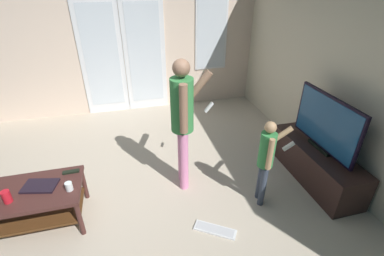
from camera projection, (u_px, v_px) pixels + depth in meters
The scene contains 13 objects.
ground_plane at pixel (127, 206), 3.18m from camera, with size 5.41×5.37×0.02m, color beige.
wall_back_with_doors at pixel (114, 43), 4.79m from camera, with size 5.41×0.09×2.62m.
wall_right_plain at pixel (353, 78), 3.12m from camera, with size 0.06×5.37×2.59m.
coffee_table at pixel (36, 199), 2.80m from camera, with size 0.91×0.61×0.45m.
tv_stand at pixel (315, 163), 3.49m from camera, with size 0.45×1.37×0.45m.
flat_screen_tv at pixel (326, 124), 3.21m from camera, with size 0.08×1.03×0.69m.
person_adult at pixel (183, 116), 3.04m from camera, with size 0.54×0.43×1.60m.
person_child at pixel (267, 156), 2.93m from camera, with size 0.44×0.28×1.05m.
loose_keyboard at pixel (215, 230), 2.85m from camera, with size 0.44×0.35×0.02m.
laptop_closed at pixel (40, 186), 2.78m from camera, with size 0.33×0.21×0.02m, color black.
cup_near_edge at pixel (7, 197), 2.57m from camera, with size 0.08×0.08×0.13m, color red.
cup_by_laptop at pixel (69, 186), 2.72m from camera, with size 0.07×0.07×0.09m, color white.
tv_remote_black at pixel (71, 172), 2.98m from camera, with size 0.17×0.05×0.02m, color black.
Camera 1 is at (0.15, -2.43, 2.34)m, focal length 25.63 mm.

